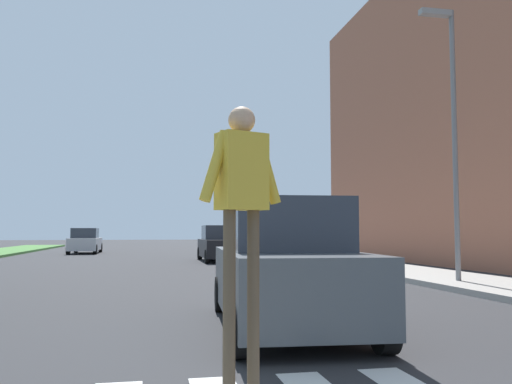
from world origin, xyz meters
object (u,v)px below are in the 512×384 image
Objects in this scene: street_lamp_right at (451,118)px; suv_crossing at (285,267)px; sedan_distant at (85,242)px; sedan_midblock at (219,245)px; pedestrian_performer at (242,209)px.

suv_crossing is (-6.07, -5.16, -3.66)m from street_lamp_right.
street_lamp_right reaches higher than sedan_distant.
sedan_midblock is (-4.70, 13.31, -3.78)m from street_lamp_right.
pedestrian_performer is at bearing -81.72° from sedan_distant.
suv_crossing is (1.35, 3.88, -0.73)m from pedestrian_performer.
pedestrian_performer is 4.18m from suv_crossing.
suv_crossing is 1.07× the size of sedan_distant.
pedestrian_performer is 0.53× the size of suv_crossing.
street_lamp_right is 1.65× the size of sedan_midblock.
sedan_midblock is at bearing 109.45° from street_lamp_right.
pedestrian_performer is (-7.42, -9.04, -2.93)m from street_lamp_right.
suv_crossing is 30.07m from sedan_distant.
street_lamp_right is at bearing 40.36° from suv_crossing.
sedan_midblock is (2.72, 22.35, -0.85)m from pedestrian_performer.
suv_crossing is 1.04× the size of sedan_midblock.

